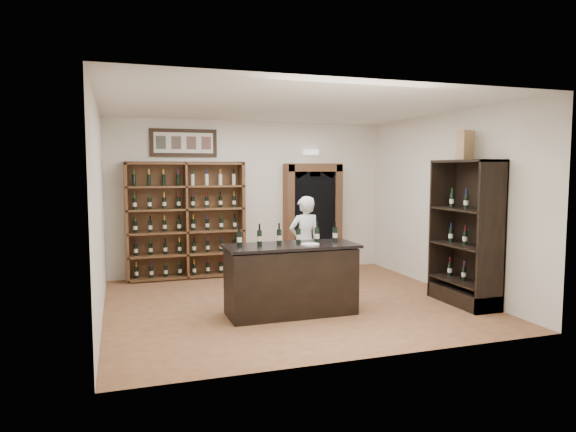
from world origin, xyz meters
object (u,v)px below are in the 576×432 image
at_px(wine_shelf, 186,220).
at_px(counter_bottle_0, 239,238).
at_px(shopkeeper, 305,242).
at_px(wine_crate, 465,145).
at_px(tasting_counter, 291,280).
at_px(side_cabinet, 466,255).

xyz_separation_m(wine_shelf, counter_bottle_0, (0.38, -2.83, 0.01)).
bearing_deg(shopkeeper, wine_crate, 132.73).
bearing_deg(tasting_counter, shopkeeper, 63.15).
height_order(shopkeeper, wine_crate, wine_crate).
distance_m(wine_shelf, side_cabinet, 5.02).
height_order(tasting_counter, side_cabinet, side_cabinet).
relative_size(wine_shelf, tasting_counter, 1.17).
xyz_separation_m(counter_bottle_0, wine_crate, (3.44, -0.29, 1.32)).
xyz_separation_m(tasting_counter, wine_crate, (2.72, -0.19, 1.93)).
bearing_deg(wine_shelf, side_cabinet, -40.21).
height_order(wine_shelf, counter_bottle_0, wine_shelf).
distance_m(side_cabinet, shopkeeper, 2.66).
bearing_deg(counter_bottle_0, wine_crate, -4.80).
height_order(wine_shelf, tasting_counter, wine_shelf).
bearing_deg(counter_bottle_0, side_cabinet, -6.62).
relative_size(counter_bottle_0, wine_crate, 0.67).
bearing_deg(tasting_counter, wine_shelf, 110.56).
xyz_separation_m(wine_shelf, tasting_counter, (1.10, -2.93, -0.61)).
bearing_deg(tasting_counter, counter_bottle_0, 172.11).
height_order(tasting_counter, counter_bottle_0, counter_bottle_0).
bearing_deg(wine_shelf, wine_crate, -39.23).
relative_size(tasting_counter, side_cabinet, 0.85).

